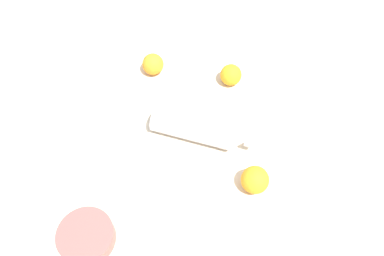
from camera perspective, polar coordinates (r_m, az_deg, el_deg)
ground_plane at (r=1.07m, az=-1.51°, el=-1.88°), size 2.40×2.40×0.00m
water_bottle at (r=1.05m, az=1.13°, el=-0.29°), size 0.29×0.11×0.07m
orange_0 at (r=0.99m, az=9.46°, el=-7.71°), size 0.07×0.07×0.07m
orange_1 at (r=1.21m, az=-5.90°, el=9.54°), size 0.07×0.07×0.07m
orange_2 at (r=1.18m, az=5.88°, el=7.96°), size 0.07×0.07×0.07m
ceramic_bowl at (r=0.97m, az=-15.62°, el=-15.47°), size 0.14×0.14×0.04m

